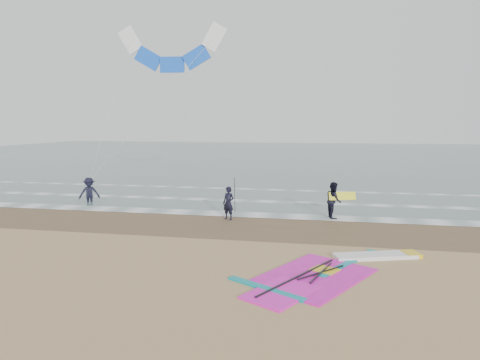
% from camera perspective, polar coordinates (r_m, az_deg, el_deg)
% --- Properties ---
extents(ground, '(120.00, 120.00, 0.00)m').
position_cam_1_polar(ground, '(13.65, -2.83, -12.00)').
color(ground, tan).
rests_on(ground, ground).
extents(sea_water, '(120.00, 80.00, 0.02)m').
position_cam_1_polar(sea_water, '(60.74, 7.92, 3.21)').
color(sea_water, '#47605E').
rests_on(sea_water, ground).
extents(wet_sand_band, '(120.00, 5.00, 0.01)m').
position_cam_1_polar(wet_sand_band, '(19.29, 1.40, -6.11)').
color(wet_sand_band, brown).
rests_on(wet_sand_band, ground).
extents(foam_waterline, '(120.00, 9.15, 0.02)m').
position_cam_1_polar(foam_waterline, '(23.57, 3.17, -3.53)').
color(foam_waterline, white).
rests_on(foam_waterline, ground).
extents(windsurf_rig, '(6.09, 5.77, 0.15)m').
position_cam_1_polar(windsurf_rig, '(13.85, 12.34, -11.70)').
color(windsurf_rig, white).
rests_on(windsurf_rig, ground).
extents(person_standing, '(0.68, 0.57, 1.59)m').
position_cam_1_polar(person_standing, '(20.34, -1.55, -3.11)').
color(person_standing, black).
rests_on(person_standing, ground).
extents(person_walking, '(0.83, 0.97, 1.77)m').
position_cam_1_polar(person_walking, '(21.12, 12.37, -2.65)').
color(person_walking, black).
rests_on(person_walking, ground).
extents(person_wading, '(1.35, 1.16, 1.81)m').
position_cam_1_polar(person_wading, '(26.21, -19.48, -0.89)').
color(person_wading, black).
rests_on(person_wading, ground).
extents(held_pole, '(0.17, 0.86, 1.82)m').
position_cam_1_polar(held_pole, '(20.21, -0.72, -2.11)').
color(held_pole, black).
rests_on(held_pole, ground).
extents(carried_kiteboard, '(1.30, 0.51, 0.39)m').
position_cam_1_polar(carried_kiteboard, '(20.99, 13.49, -2.09)').
color(carried_kiteboard, yellow).
rests_on(carried_kiteboard, ground).
extents(surf_kite, '(7.58, 3.18, 9.31)m').
position_cam_1_polar(surf_kite, '(27.28, -9.10, 16.52)').
color(surf_kite, white).
rests_on(surf_kite, ground).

